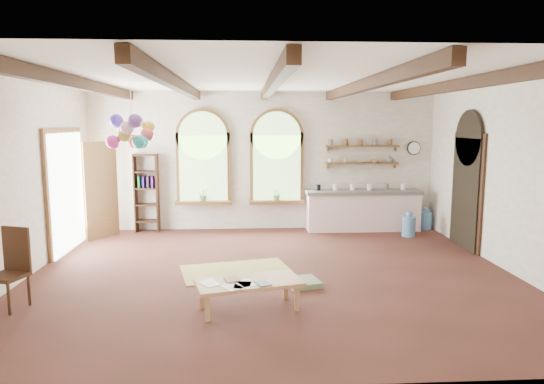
{
  "coord_description": "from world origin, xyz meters",
  "views": [
    {
      "loc": [
        -0.44,
        -7.8,
        2.51
      ],
      "look_at": [
        0.03,
        0.6,
        1.29
      ],
      "focal_mm": 32.0,
      "sensor_mm": 36.0,
      "label": 1
    }
  ],
  "objects": [
    {
      "name": "floor",
      "position": [
        0.0,
        0.0,
        0.0
      ],
      "size": [
        8.0,
        8.0,
        0.0
      ],
      "primitive_type": "plane",
      "color": "#522821",
      "rests_on": "ground"
    },
    {
      "name": "ceiling_beams",
      "position": [
        0.0,
        0.0,
        3.1
      ],
      "size": [
        6.2,
        6.8,
        0.18
      ],
      "primitive_type": null,
      "color": "#3D1E13",
      "rests_on": "ceiling"
    },
    {
      "name": "window_left",
      "position": [
        -1.4,
        3.43,
        1.63
      ],
      "size": [
        1.3,
        0.28,
        2.2
      ],
      "color": "brown",
      "rests_on": "floor"
    },
    {
      "name": "window_right",
      "position": [
        0.3,
        3.43,
        1.63
      ],
      "size": [
        1.3,
        0.28,
        2.2
      ],
      "color": "brown",
      "rests_on": "floor"
    },
    {
      "name": "left_doorway",
      "position": [
        -3.95,
        1.8,
        1.15
      ],
      "size": [
        0.1,
        1.9,
        2.5
      ],
      "primitive_type": "cube",
      "color": "brown",
      "rests_on": "floor"
    },
    {
      "name": "right_doorway",
      "position": [
        3.95,
        1.5,
        1.1
      ],
      "size": [
        0.1,
        1.3,
        2.4
      ],
      "primitive_type": "cube",
      "color": "black",
      "rests_on": "floor"
    },
    {
      "name": "kitchen_counter",
      "position": [
        2.3,
        3.2,
        0.48
      ],
      "size": [
        2.68,
        0.62,
        0.94
      ],
      "color": "white",
      "rests_on": "floor"
    },
    {
      "name": "wall_shelf_lower",
      "position": [
        2.3,
        3.38,
        1.55
      ],
      "size": [
        1.7,
        0.24,
        0.04
      ],
      "primitive_type": "cube",
      "color": "brown",
      "rests_on": "wall_back"
    },
    {
      "name": "wall_shelf_upper",
      "position": [
        2.3,
        3.38,
        1.95
      ],
      "size": [
        1.7,
        0.24,
        0.04
      ],
      "primitive_type": "cube",
      "color": "brown",
      "rests_on": "wall_back"
    },
    {
      "name": "wall_clock",
      "position": [
        3.55,
        3.45,
        1.9
      ],
      "size": [
        0.32,
        0.04,
        0.32
      ],
      "primitive_type": "cylinder",
      "rotation": [
        1.57,
        0.0,
        0.0
      ],
      "color": "black",
      "rests_on": "wall_back"
    },
    {
      "name": "bookshelf",
      "position": [
        -2.7,
        3.32,
        0.9
      ],
      "size": [
        0.53,
        0.32,
        1.8
      ],
      "color": "#3D1E13",
      "rests_on": "floor"
    },
    {
      "name": "coffee_table",
      "position": [
        -0.4,
        -1.54,
        0.35
      ],
      "size": [
        1.52,
        0.96,
        0.4
      ],
      "color": "#A8754D",
      "rests_on": "floor"
    },
    {
      "name": "side_chair",
      "position": [
        -3.64,
        -1.31,
        0.32
      ],
      "size": [
        0.55,
        0.55,
        1.1
      ],
      "color": "#3D1E13",
      "rests_on": "floor"
    },
    {
      "name": "floor_mat",
      "position": [
        -0.6,
        0.15,
        0.01
      ],
      "size": [
        2.0,
        1.49,
        0.02
      ],
      "primitive_type": "cube",
      "rotation": [
        0.0,
        0.0,
        0.22
      ],
      "color": "tan",
      "rests_on": "floor"
    },
    {
      "name": "floor_cushion",
      "position": [
        0.44,
        -0.61,
        0.04
      ],
      "size": [
        0.59,
        0.59,
        0.08
      ],
      "primitive_type": "cube",
      "rotation": [
        0.0,
        0.0,
        0.24
      ],
      "color": "#6F8C61",
      "rests_on": "floor"
    },
    {
      "name": "water_jug_a",
      "position": [
        3.17,
        2.5,
        0.25
      ],
      "size": [
        0.29,
        0.29,
        0.57
      ],
      "color": "#5A92C1",
      "rests_on": "floor"
    },
    {
      "name": "water_jug_b",
      "position": [
        3.82,
        3.2,
        0.23
      ],
      "size": [
        0.28,
        0.28,
        0.53
      ],
      "color": "#5A92C1",
      "rests_on": "floor"
    },
    {
      "name": "balloon_cluster",
      "position": [
        -2.41,
        0.8,
        2.34
      ],
      "size": [
        0.77,
        0.81,
        1.15
      ],
      "color": "white",
      "rests_on": "floor"
    },
    {
      "name": "table_book",
      "position": [
        -0.71,
        -1.54,
        0.41
      ],
      "size": [
        0.25,
        0.3,
        0.02
      ],
      "primitive_type": "imported",
      "rotation": [
        0.0,
        0.0,
        0.33
      ],
      "color": "olive",
      "rests_on": "coffee_table"
    },
    {
      "name": "tablet",
      "position": [
        -0.22,
        -1.66,
        0.41
      ],
      "size": [
        0.25,
        0.29,
        0.01
      ],
      "primitive_type": "cube",
      "rotation": [
        0.0,
        0.0,
        0.41
      ],
      "color": "black",
      "rests_on": "coffee_table"
    },
    {
      "name": "potted_plant_left",
      "position": [
        -1.4,
        3.32,
        0.85
      ],
      "size": [
        0.27,
        0.23,
        0.3
      ],
      "primitive_type": "imported",
      "color": "#598C4C",
      "rests_on": "window_left"
    },
    {
      "name": "potted_plant_right",
      "position": [
        0.3,
        3.32,
        0.85
      ],
      "size": [
        0.27,
        0.23,
        0.3
      ],
      "primitive_type": "imported",
      "color": "#598C4C",
      "rests_on": "window_right"
    },
    {
      "name": "shelf_cup_a",
      "position": [
        1.55,
        3.38,
        1.62
      ],
      "size": [
        0.12,
        0.1,
        0.1
      ],
      "primitive_type": "imported",
      "color": "white",
      "rests_on": "wall_shelf_lower"
    },
    {
      "name": "shelf_cup_b",
      "position": [
        1.9,
        3.38,
        1.62
      ],
      "size": [
        0.1,
        0.1,
        0.09
      ],
      "primitive_type": "imported",
      "color": "beige",
      "rests_on": "wall_shelf_lower"
    },
    {
      "name": "shelf_bowl_a",
      "position": [
        2.25,
        3.38,
        1.6
      ],
      "size": [
        0.22,
        0.22,
        0.05
      ],
      "primitive_type": "imported",
      "color": "beige",
      "rests_on": "wall_shelf_lower"
    },
    {
      "name": "shelf_bowl_b",
      "position": [
        2.6,
        3.38,
        1.6
      ],
      "size": [
        0.2,
        0.2,
        0.06
      ],
      "primitive_type": "imported",
      "color": "#8C664C",
      "rests_on": "wall_shelf_lower"
    },
    {
      "name": "shelf_vase",
      "position": [
        2.95,
        3.38,
        1.67
      ],
      "size": [
        0.18,
        0.18,
        0.19
      ],
      "primitive_type": "imported",
      "color": "slate",
      "rests_on": "wall_shelf_lower"
    }
  ]
}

